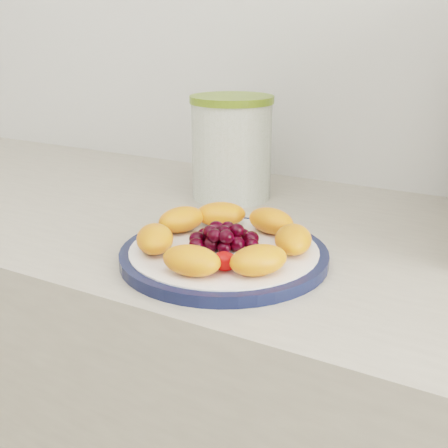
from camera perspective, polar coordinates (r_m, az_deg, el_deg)
The scene contains 5 objects.
plate_rim at distance 0.72m, azimuth 0.00°, elevation -3.18°, with size 0.27×0.27×0.01m, color #121939.
plate_face at distance 0.72m, azimuth 0.00°, elevation -3.11°, with size 0.24×0.24×0.02m, color white.
canister at distance 0.98m, azimuth 0.78°, elevation 7.41°, with size 0.14×0.14×0.16m, color #475C20.
canister_lid at distance 0.96m, azimuth 0.80°, elevation 12.55°, with size 0.14×0.14×0.01m, color olive.
fruit_plate at distance 0.72m, azimuth -0.02°, elevation -1.21°, with size 0.23×0.23×0.03m.
Camera 1 is at (0.26, 0.48, 1.19)m, focal length 45.00 mm.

